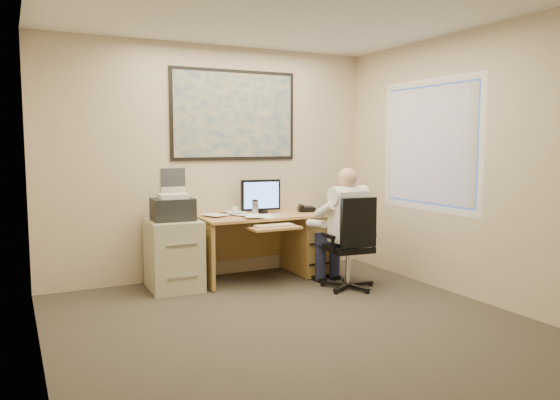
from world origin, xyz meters
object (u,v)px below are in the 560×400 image
filing_cabinet (174,248)px  person (347,228)px  office_chair (351,262)px  desk (291,238)px

filing_cabinet → person: size_ratio=0.79×
filing_cabinet → office_chair: 1.92m
filing_cabinet → person: 1.89m
desk → filing_cabinet: size_ratio=1.54×
desk → person: (0.26, -0.83, 0.21)m
desk → office_chair: size_ratio=1.58×
desk → filing_cabinet: bearing=-179.2°
desk → office_chair: (0.26, -0.90, -0.15)m
filing_cabinet → person: (1.70, -0.81, 0.21)m
desk → office_chair: desk is taller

